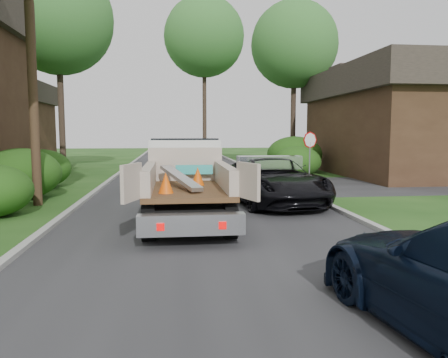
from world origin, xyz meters
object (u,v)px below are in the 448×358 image
utility_pole (31,48)px  house_right (413,120)px  tree_center_far (204,37)px  stop_sign (310,147)px  tree_right_far (294,45)px  black_pickup (271,180)px  tree_left_far (58,19)px  flatbed_truck (186,174)px

utility_pole → house_right: utility_pole is taller
house_right → tree_center_far: bearing=124.5°
stop_sign → tree_center_far: 23.15m
tree_right_far → black_pickup: (-5.10, -15.50, -7.69)m
tree_center_far → black_pickup: size_ratio=2.57×
house_right → tree_center_far: size_ratio=0.89×
utility_pole → tree_left_far: bearing=99.5°
stop_sign → tree_left_far: 16.65m
flatbed_truck → black_pickup: size_ratio=1.05×
house_right → tree_center_far: (-11.00, 16.00, 7.82)m
tree_left_far → black_pickup: size_ratio=2.14×
utility_pole → house_right: size_ratio=0.77×
tree_left_far → flatbed_truck: bearing=-64.6°
stop_sign → tree_right_far: bearing=78.2°
tree_right_far → tree_center_far: bearing=118.8°
stop_sign → tree_left_far: bearing=147.8°
black_pickup → flatbed_truck: bearing=-153.2°
utility_pole → black_pickup: 9.03m
stop_sign → tree_right_far: 13.08m
tree_center_far → stop_sign: bearing=-81.3°
house_right → tree_center_far: 20.93m
stop_sign → house_right: house_right is taller
stop_sign → flatbed_truck: 8.76m
stop_sign → tree_center_far: size_ratio=0.17×
utility_pole → tree_right_far: 20.12m
tree_left_far → tree_center_far: tree_center_far is taller
utility_pole → tree_left_far: tree_left_far is taller
utility_pole → stop_sign: bearing=20.6°
tree_right_far → tree_center_far: tree_center_far is taller
stop_sign → flatbed_truck: bearing=-131.7°
utility_pole → black_pickup: size_ratio=1.76×
utility_pole → tree_center_far: (7.48, 25.02, 5.81)m
tree_center_far → black_pickup: (0.40, -25.50, -10.19)m
tree_left_far → flatbed_truck: size_ratio=2.04×
house_right → stop_sign: bearing=-147.3°
tree_left_far → black_pickup: tree_left_far is taller
house_right → flatbed_truck: house_right is taller
house_right → black_pickup: bearing=-138.1°
tree_right_far → flatbed_truck: (-8.11, -17.53, -7.25)m
house_right → tree_left_far: size_ratio=1.06×
tree_left_far → utility_pole: bearing=-80.5°
flatbed_truck → black_pickup: flatbed_truck is taller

